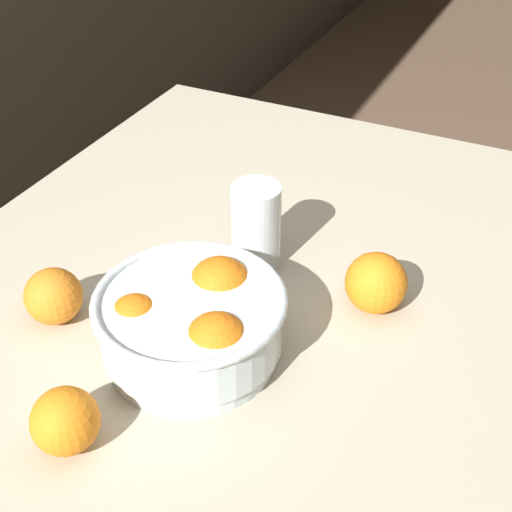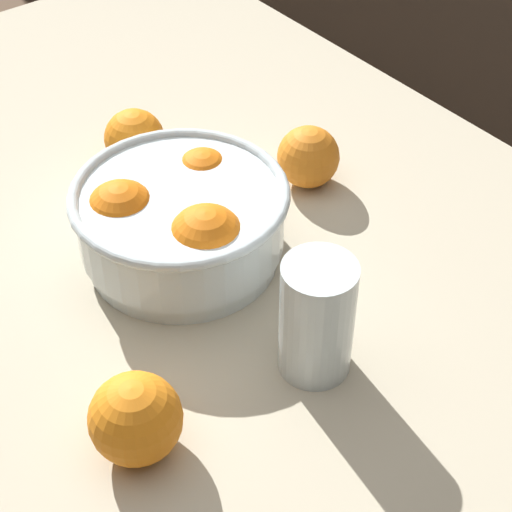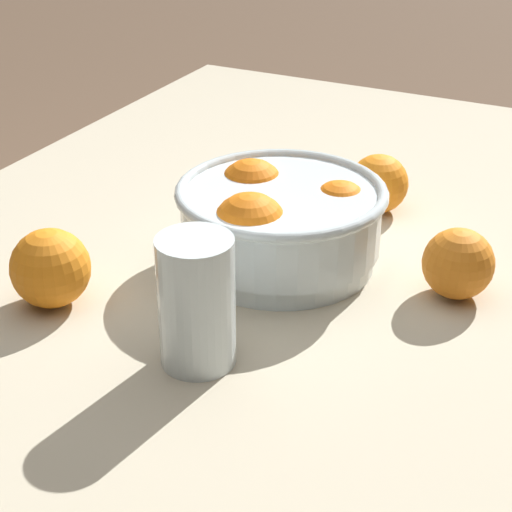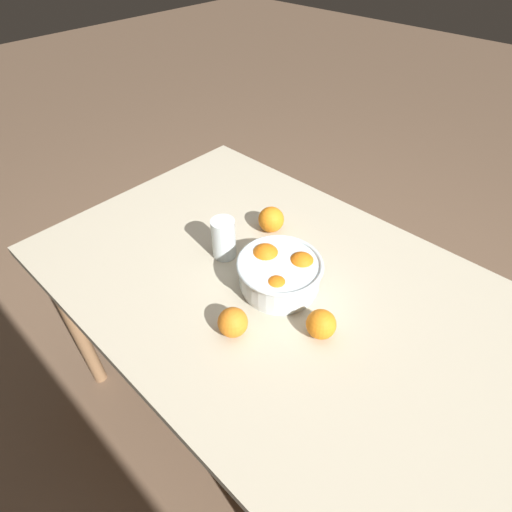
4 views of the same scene
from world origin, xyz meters
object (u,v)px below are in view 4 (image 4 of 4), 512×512
object	(u,v)px
fruit_bowl	(280,273)
juice_glass	(224,239)
orange_loose_near_bowl	(233,322)
orange_loose_aside	(321,324)
orange_loose_front	(271,219)

from	to	relation	value
fruit_bowl	juice_glass	xyz separation A→B (m)	(0.20, 0.01, 0.01)
orange_loose_near_bowl	juice_glass	bearing A→B (deg)	-39.27
juice_glass	orange_loose_aside	bearing A→B (deg)	174.08
juice_glass	orange_loose_aside	distance (m)	0.37
fruit_bowl	orange_loose_aside	distance (m)	0.18
fruit_bowl	juice_glass	bearing A→B (deg)	3.73
orange_loose_aside	fruit_bowl	bearing A→B (deg)	-16.53
fruit_bowl	orange_loose_aside	xyz separation A→B (m)	(-0.17, 0.05, -0.02)
orange_loose_near_bowl	orange_loose_front	distance (m)	0.41
juice_glass	orange_loose_front	world-z (taller)	juice_glass
orange_loose_aside	orange_loose_front	bearing A→B (deg)	-31.86
fruit_bowl	orange_loose_front	xyz separation A→B (m)	(0.18, -0.17, -0.01)
juice_glass	orange_loose_near_bowl	xyz separation A→B (m)	(-0.22, 0.18, -0.02)
juice_glass	orange_loose_aside	xyz separation A→B (m)	(-0.37, 0.04, -0.02)
fruit_bowl	orange_loose_aside	world-z (taller)	fruit_bowl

